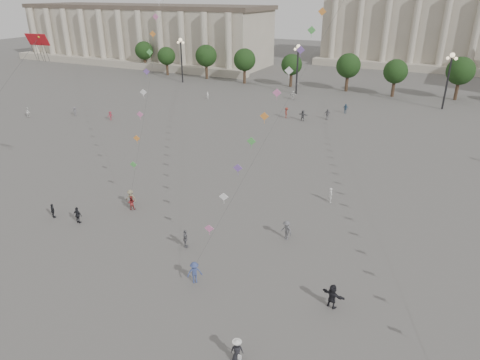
% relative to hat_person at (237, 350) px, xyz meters
% --- Properties ---
extents(ground, '(360.00, 360.00, 0.00)m').
position_rel_hat_person_xyz_m(ground, '(-6.84, 3.06, -0.86)').
color(ground, '#514F4C').
rests_on(ground, ground).
extents(hall_west, '(84.00, 26.22, 17.20)m').
position_rel_hat_person_xyz_m(hall_west, '(-81.84, 96.96, 7.57)').
color(hall_west, '#A9A18E').
rests_on(hall_west, ground).
extents(hall_central, '(48.30, 34.30, 35.50)m').
position_rel_hat_person_xyz_m(hall_central, '(-6.84, 132.29, 13.37)').
color(hall_central, '#A9A18E').
rests_on(hall_central, ground).
extents(tree_row, '(137.12, 5.12, 8.00)m').
position_rel_hat_person_xyz_m(tree_row, '(-6.84, 81.06, 4.53)').
color(tree_row, '#36291B').
rests_on(tree_row, ground).
extents(lamp_post_far_west, '(2.00, 0.90, 10.65)m').
position_rel_hat_person_xyz_m(lamp_post_far_west, '(-51.84, 73.06, 6.49)').
color(lamp_post_far_west, '#262628').
rests_on(lamp_post_far_west, ground).
extents(lamp_post_mid_west, '(2.00, 0.90, 10.65)m').
position_rel_hat_person_xyz_m(lamp_post_mid_west, '(-21.84, 73.06, 6.49)').
color(lamp_post_mid_west, '#262628').
rests_on(lamp_post_mid_west, ground).
extents(lamp_post_mid_east, '(2.00, 0.90, 10.65)m').
position_rel_hat_person_xyz_m(lamp_post_mid_east, '(8.16, 73.06, 6.49)').
color(lamp_post_mid_east, '#262628').
rests_on(lamp_post_mid_east, ground).
extents(person_crowd_0, '(1.12, 0.63, 1.81)m').
position_rel_hat_person_xyz_m(person_crowd_0, '(-8.07, 61.60, 0.04)').
color(person_crowd_0, '#36597B').
rests_on(person_crowd_0, ground).
extents(person_crowd_1, '(1.07, 1.08, 1.75)m').
position_rel_hat_person_xyz_m(person_crowd_1, '(-59.34, 33.54, 0.02)').
color(person_crowd_1, silver).
rests_on(person_crowd_1, ground).
extents(person_crowd_2, '(1.15, 1.11, 1.58)m').
position_rel_hat_person_xyz_m(person_crowd_2, '(-44.42, 38.51, -0.07)').
color(person_crowd_2, '#9C2A3B').
rests_on(person_crowd_2, ground).
extents(person_crowd_3, '(1.86, 0.97, 1.91)m').
position_rel_hat_person_xyz_m(person_crowd_3, '(3.94, 7.50, 0.10)').
color(person_crowd_3, black).
rests_on(person_crowd_3, ground).
extents(person_crowd_4, '(1.70, 1.57, 1.90)m').
position_rel_hat_person_xyz_m(person_crowd_4, '(-20.67, 67.78, 0.09)').
color(person_crowd_4, silver).
rests_on(person_crowd_4, ground).
extents(person_crowd_6, '(1.40, 1.11, 1.90)m').
position_rel_hat_person_xyz_m(person_crowd_6, '(-2.31, 14.81, 0.09)').
color(person_crowd_6, '#5A5A5E').
rests_on(person_crowd_6, ground).
extents(person_crowd_10, '(0.41, 0.59, 1.53)m').
position_rel_hat_person_xyz_m(person_crowd_10, '(-37.04, 60.18, -0.09)').
color(person_crowd_10, white).
rests_on(person_crowd_10, ground).
extents(person_crowd_12, '(1.85, 0.92, 1.90)m').
position_rel_hat_person_xyz_m(person_crowd_12, '(-13.64, 53.32, 0.09)').
color(person_crowd_12, '#5C5C61').
rests_on(person_crowd_12, ground).
extents(person_crowd_13, '(0.64, 0.73, 1.68)m').
position_rel_hat_person_xyz_m(person_crowd_13, '(-0.68, 24.08, -0.02)').
color(person_crowd_13, silver).
rests_on(person_crowd_13, ground).
extents(person_crowd_16, '(1.11, 0.51, 1.87)m').
position_rel_hat_person_xyz_m(person_crowd_16, '(-10.03, 56.14, 0.07)').
color(person_crowd_16, slate).
rests_on(person_crowd_16, ground).
extents(person_crowd_17, '(1.11, 1.41, 1.91)m').
position_rel_hat_person_xyz_m(person_crowd_17, '(-16.89, 53.75, 0.10)').
color(person_crowd_17, maroon).
rests_on(person_crowd_17, ground).
extents(person_crowd_18, '(1.18, 1.04, 1.59)m').
position_rel_hat_person_xyz_m(person_crowd_18, '(-52.41, 38.01, -0.06)').
color(person_crowd_18, slate).
rests_on(person_crowd_18, ground).
extents(person_crowd_20, '(1.28, 0.82, 1.88)m').
position_rel_hat_person_xyz_m(person_crowd_20, '(-19.51, 13.75, 0.08)').
color(person_crowd_20, gray).
rests_on(person_crowd_20, ground).
extents(tourist_1, '(0.97, 0.74, 1.53)m').
position_rel_hat_person_xyz_m(tourist_1, '(-24.95, 8.23, -0.09)').
color(tourist_1, black).
rests_on(tourist_1, ground).
extents(tourist_3, '(0.91, 1.08, 1.73)m').
position_rel_hat_person_xyz_m(tourist_3, '(-9.92, 9.52, 0.01)').
color(tourist_3, slate).
rests_on(tourist_3, ground).
extents(tourist_4, '(1.02, 0.45, 1.73)m').
position_rel_hat_person_xyz_m(tourist_4, '(-21.85, 8.54, 0.00)').
color(tourist_4, black).
rests_on(tourist_4, ground).
extents(kite_flyer_0, '(0.95, 0.90, 1.55)m').
position_rel_hat_person_xyz_m(kite_flyer_0, '(-18.99, 13.15, -0.08)').
color(kite_flyer_0, maroon).
rests_on(kite_flyer_0, ground).
extents(kite_flyer_1, '(1.36, 1.31, 1.86)m').
position_rel_hat_person_xyz_m(kite_flyer_1, '(-6.49, 5.55, 0.07)').
color(kite_flyer_1, '#37477D').
rests_on(kite_flyer_1, ground).
extents(hat_person, '(0.93, 0.78, 1.69)m').
position_rel_hat_person_xyz_m(hat_person, '(0.00, 0.00, 0.00)').
color(hat_person, black).
rests_on(hat_person, ground).
extents(dragon_kite, '(2.50, 8.78, 23.05)m').
position_rel_hat_person_xyz_m(dragon_kite, '(-24.60, 9.62, 15.45)').
color(dragon_kite, red).
rests_on(dragon_kite, ground).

